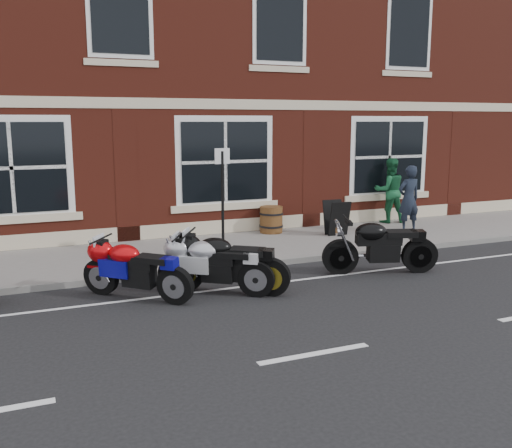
{
  "coord_description": "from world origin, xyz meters",
  "views": [
    {
      "loc": [
        -3.43,
        -9.15,
        3.0
      ],
      "look_at": [
        1.12,
        1.6,
        0.87
      ],
      "focal_mm": 40.0,
      "sensor_mm": 36.0,
      "label": 1
    }
  ],
  "objects_px": {
    "moto_sport_black": "(226,261)",
    "a_board_sign": "(336,218)",
    "pedestrian_left": "(409,199)",
    "moto_sport_silver": "(214,263)",
    "moto_naked_black": "(378,244)",
    "barrel_planter": "(271,220)",
    "pedestrian_right": "(389,190)",
    "parking_sign": "(223,195)",
    "moto_sport_red": "(136,267)"
  },
  "relations": [
    {
      "from": "pedestrian_left",
      "to": "barrel_planter",
      "type": "distance_m",
      "value": 3.62
    },
    {
      "from": "pedestrian_left",
      "to": "a_board_sign",
      "type": "relative_size",
      "value": 1.96
    },
    {
      "from": "moto_sport_silver",
      "to": "pedestrian_left",
      "type": "distance_m",
      "value": 6.92
    },
    {
      "from": "moto_sport_silver",
      "to": "pedestrian_right",
      "type": "xyz_separation_m",
      "value": [
        6.69,
        4.17,
        0.49
      ]
    },
    {
      "from": "moto_naked_black",
      "to": "pedestrian_left",
      "type": "xyz_separation_m",
      "value": [
        2.89,
        2.8,
        0.39
      ]
    },
    {
      "from": "moto_sport_black",
      "to": "a_board_sign",
      "type": "xyz_separation_m",
      "value": [
        4.14,
        3.17,
        -0.01
      ]
    },
    {
      "from": "pedestrian_left",
      "to": "barrel_planter",
      "type": "relative_size",
      "value": 2.55
    },
    {
      "from": "a_board_sign",
      "to": "barrel_planter",
      "type": "bearing_deg",
      "value": 148.91
    },
    {
      "from": "a_board_sign",
      "to": "parking_sign",
      "type": "height_order",
      "value": "parking_sign"
    },
    {
      "from": "moto_sport_red",
      "to": "barrel_planter",
      "type": "distance_m",
      "value": 5.77
    },
    {
      "from": "moto_sport_silver",
      "to": "pedestrian_left",
      "type": "bearing_deg",
      "value": -29.74
    },
    {
      "from": "moto_sport_red",
      "to": "a_board_sign",
      "type": "xyz_separation_m",
      "value": [
        5.67,
        2.92,
        0.02
      ]
    },
    {
      "from": "pedestrian_left",
      "to": "barrel_planter",
      "type": "bearing_deg",
      "value": -20.74
    },
    {
      "from": "moto_sport_red",
      "to": "barrel_planter",
      "type": "xyz_separation_m",
      "value": [
        4.28,
        3.87,
        -0.09
      ]
    },
    {
      "from": "moto_sport_black",
      "to": "pedestrian_right",
      "type": "height_order",
      "value": "pedestrian_right"
    },
    {
      "from": "barrel_planter",
      "to": "parking_sign",
      "type": "distance_m",
      "value": 3.04
    },
    {
      "from": "barrel_planter",
      "to": "a_board_sign",
      "type": "bearing_deg",
      "value": -34.36
    },
    {
      "from": "a_board_sign",
      "to": "parking_sign",
      "type": "bearing_deg",
      "value": -159.48
    },
    {
      "from": "moto_sport_silver",
      "to": "moto_naked_black",
      "type": "bearing_deg",
      "value": -53.53
    },
    {
      "from": "moto_sport_red",
      "to": "pedestrian_right",
      "type": "height_order",
      "value": "pedestrian_right"
    },
    {
      "from": "moto_sport_silver",
      "to": "moto_naked_black",
      "type": "distance_m",
      "value": 3.42
    },
    {
      "from": "moto_naked_black",
      "to": "a_board_sign",
      "type": "bearing_deg",
      "value": 1.36
    },
    {
      "from": "moto_sport_black",
      "to": "a_board_sign",
      "type": "bearing_deg",
      "value": -16.56
    },
    {
      "from": "pedestrian_right",
      "to": "a_board_sign",
      "type": "distance_m",
      "value": 2.59
    },
    {
      "from": "moto_sport_red",
      "to": "moto_sport_silver",
      "type": "height_order",
      "value": "moto_sport_red"
    },
    {
      "from": "moto_sport_red",
      "to": "a_board_sign",
      "type": "relative_size",
      "value": 1.8
    },
    {
      "from": "parking_sign",
      "to": "moto_sport_black",
      "type": "bearing_deg",
      "value": -109.8
    },
    {
      "from": "moto_sport_silver",
      "to": "moto_naked_black",
      "type": "relative_size",
      "value": 0.79
    },
    {
      "from": "moto_naked_black",
      "to": "barrel_planter",
      "type": "distance_m",
      "value": 4.11
    },
    {
      "from": "barrel_planter",
      "to": "pedestrian_right",
      "type": "bearing_deg",
      "value": 1.07
    },
    {
      "from": "moto_sport_red",
      "to": "parking_sign",
      "type": "distance_m",
      "value": 3.04
    },
    {
      "from": "pedestrian_right",
      "to": "barrel_planter",
      "type": "distance_m",
      "value": 3.77
    },
    {
      "from": "pedestrian_right",
      "to": "parking_sign",
      "type": "distance_m",
      "value": 6.15
    },
    {
      "from": "moto_naked_black",
      "to": "parking_sign",
      "type": "bearing_deg",
      "value": 68.32
    },
    {
      "from": "moto_naked_black",
      "to": "parking_sign",
      "type": "height_order",
      "value": "parking_sign"
    },
    {
      "from": "moto_sport_black",
      "to": "moto_sport_silver",
      "type": "xyz_separation_m",
      "value": [
        -0.22,
        0.03,
        -0.03
      ]
    },
    {
      "from": "pedestrian_right",
      "to": "barrel_planter",
      "type": "bearing_deg",
      "value": 13.49
    },
    {
      "from": "barrel_planter",
      "to": "moto_sport_red",
      "type": "bearing_deg",
      "value": -137.91
    },
    {
      "from": "moto_sport_red",
      "to": "moto_sport_black",
      "type": "bearing_deg",
      "value": -54.93
    },
    {
      "from": "moto_naked_black",
      "to": "pedestrian_left",
      "type": "relative_size",
      "value": 1.29
    },
    {
      "from": "barrel_planter",
      "to": "parking_sign",
      "type": "bearing_deg",
      "value": -135.47
    },
    {
      "from": "moto_sport_red",
      "to": "moto_sport_black",
      "type": "distance_m",
      "value": 1.55
    },
    {
      "from": "a_board_sign",
      "to": "parking_sign",
      "type": "xyz_separation_m",
      "value": [
        -3.44,
        -1.07,
        0.89
      ]
    },
    {
      "from": "pedestrian_left",
      "to": "parking_sign",
      "type": "relative_size",
      "value": 0.75
    },
    {
      "from": "pedestrian_left",
      "to": "a_board_sign",
      "type": "bearing_deg",
      "value": -9.54
    },
    {
      "from": "moto_sport_black",
      "to": "a_board_sign",
      "type": "height_order",
      "value": "a_board_sign"
    },
    {
      "from": "parking_sign",
      "to": "moto_sport_red",
      "type": "bearing_deg",
      "value": -141.68
    },
    {
      "from": "moto_sport_red",
      "to": "pedestrian_right",
      "type": "relative_size",
      "value": 0.87
    },
    {
      "from": "moto_sport_black",
      "to": "barrel_planter",
      "type": "relative_size",
      "value": 2.75
    },
    {
      "from": "moto_sport_silver",
      "to": "barrel_planter",
      "type": "xyz_separation_m",
      "value": [
        2.97,
        4.1,
        -0.08
      ]
    }
  ]
}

